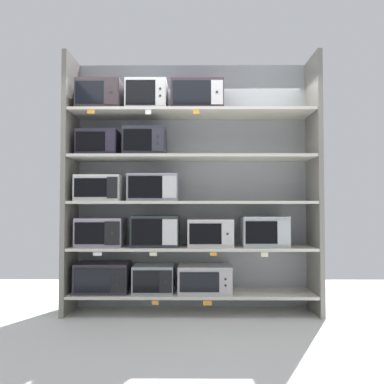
# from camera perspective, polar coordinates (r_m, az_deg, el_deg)

# --- Properties ---
(ground) EXTENTS (6.59, 6.00, 0.02)m
(ground) POSITION_cam_1_polar(r_m,az_deg,el_deg) (3.59, -0.11, -20.60)
(ground) COLOR silver
(back_panel) EXTENTS (2.79, 0.04, 2.77)m
(back_panel) POSITION_cam_1_polar(r_m,az_deg,el_deg) (4.69, 0.02, 1.02)
(back_panel) COLOR #9EA3A8
(back_panel) RESTS_ON ground
(upright_left) EXTENTS (0.05, 0.51, 2.77)m
(upright_left) POSITION_cam_1_polar(r_m,az_deg,el_deg) (4.62, -16.67, 1.16)
(upright_left) COLOR gray
(upright_left) RESTS_ON ground
(upright_right) EXTENTS (0.05, 0.51, 2.77)m
(upright_right) POSITION_cam_1_polar(r_m,az_deg,el_deg) (4.60, 16.73, 1.17)
(upright_right) COLOR gray
(upright_right) RESTS_ON ground
(shelf_0) EXTENTS (2.59, 0.51, 0.03)m
(shelf_0) POSITION_cam_1_polar(r_m,az_deg,el_deg) (4.50, -0.00, -13.98)
(shelf_0) COLOR beige
(shelf_0) RESTS_ON ground
(microwave_0) EXTENTS (0.56, 0.41, 0.31)m
(microwave_0) POSITION_cam_1_polar(r_m,az_deg,el_deg) (4.57, -12.30, -11.56)
(microwave_0) COLOR #302B33
(microwave_0) RESTS_ON shelf_0
(microwave_1) EXTENTS (0.43, 0.38, 0.29)m
(microwave_1) POSITION_cam_1_polar(r_m,az_deg,el_deg) (4.49, -5.37, -11.94)
(microwave_1) COLOR #97A5A9
(microwave_1) RESTS_ON shelf_0
(microwave_2) EXTENTS (0.56, 0.44, 0.29)m
(microwave_2) POSITION_cam_1_polar(r_m,az_deg,el_deg) (4.47, 1.77, -11.99)
(microwave_2) COLOR #BBB6B9
(microwave_2) RESTS_ON shelf_0
(price_tag_0) EXTENTS (0.07, 0.00, 0.04)m
(price_tag_0) POSITION_cam_1_polar(r_m,az_deg,el_deg) (4.28, -5.16, -15.16)
(price_tag_0) COLOR orange
(price_tag_1) EXTENTS (0.09, 0.00, 0.05)m
(price_tag_1) POSITION_cam_1_polar(r_m,az_deg,el_deg) (4.26, 2.18, -15.25)
(price_tag_1) COLOR orange
(shelf_1) EXTENTS (2.59, 0.51, 0.03)m
(shelf_1) POSITION_cam_1_polar(r_m,az_deg,el_deg) (4.43, -0.00, -7.80)
(shelf_1) COLOR beige
(microwave_3) EXTENTS (0.50, 0.37, 0.30)m
(microwave_3) POSITION_cam_1_polar(r_m,az_deg,el_deg) (4.53, -12.64, -5.50)
(microwave_3) COLOR #A599AE
(microwave_3) RESTS_ON shelf_1
(microwave_4) EXTENTS (0.50, 0.40, 0.33)m
(microwave_4) POSITION_cam_1_polar(r_m,az_deg,el_deg) (4.43, -5.10, -5.45)
(microwave_4) COLOR #293131
(microwave_4) RESTS_ON shelf_1
(microwave_5) EXTENTS (0.49, 0.35, 0.29)m
(microwave_5) POSITION_cam_1_polar(r_m,az_deg,el_deg) (4.41, 2.57, -5.72)
(microwave_5) COLOR silver
(microwave_5) RESTS_ON shelf_1
(microwave_6) EXTENTS (0.49, 0.38, 0.32)m
(microwave_6) POSITION_cam_1_polar(r_m,az_deg,el_deg) (4.47, 10.07, -5.45)
(microwave_6) COLOR #B0B9B9
(microwave_6) RESTS_ON shelf_1
(price_tag_2) EXTENTS (0.09, 0.00, 0.03)m
(price_tag_2) POSITION_cam_1_polar(r_m,az_deg,el_deg) (4.29, -13.08, -8.43)
(price_tag_2) COLOR white
(price_tag_3) EXTENTS (0.08, 0.00, 0.04)m
(price_tag_3) POSITION_cam_1_polar(r_m,az_deg,el_deg) (4.20, -5.44, -8.64)
(price_tag_3) COLOR beige
(price_tag_4) EXTENTS (0.07, 0.00, 0.03)m
(price_tag_4) POSITION_cam_1_polar(r_m,az_deg,el_deg) (4.18, 3.04, -8.65)
(price_tag_4) COLOR orange
(price_tag_5) EXTENTS (0.07, 0.00, 0.05)m
(price_tag_5) POSITION_cam_1_polar(r_m,az_deg,el_deg) (4.24, 10.12, -8.61)
(price_tag_5) COLOR beige
(shelf_2) EXTENTS (2.59, 0.51, 0.03)m
(shelf_2) POSITION_cam_1_polar(r_m,az_deg,el_deg) (4.41, -0.00, -1.49)
(shelf_2) COLOR beige
(microwave_7) EXTENTS (0.48, 0.43, 0.28)m
(microwave_7) POSITION_cam_1_polar(r_m,az_deg,el_deg) (4.52, -12.72, 0.48)
(microwave_7) COLOR silver
(microwave_7) RESTS_ON shelf_2
(microwave_8) EXTENTS (0.53, 0.36, 0.29)m
(microwave_8) POSITION_cam_1_polar(r_m,az_deg,el_deg) (4.43, -5.42, 0.60)
(microwave_8) COLOR #9999A7
(microwave_8) RESTS_ON shelf_2
(shelf_3) EXTENTS (2.59, 0.51, 0.03)m
(shelf_3) POSITION_cam_1_polar(r_m,az_deg,el_deg) (4.44, -0.00, 4.80)
(shelf_3) COLOR beige
(microwave_9) EXTENTS (0.43, 0.35, 0.28)m
(microwave_9) POSITION_cam_1_polar(r_m,az_deg,el_deg) (4.58, -12.93, 6.59)
(microwave_9) COLOR #2B2638
(microwave_9) RESTS_ON shelf_3
(microwave_10) EXTENTS (0.45, 0.39, 0.30)m
(microwave_10) POSITION_cam_1_polar(r_m,az_deg,el_deg) (4.49, -6.56, 6.88)
(microwave_10) COLOR #2E2D37
(microwave_10) RESTS_ON shelf_3
(shelf_4) EXTENTS (2.59, 0.51, 0.03)m
(shelf_4) POSITION_cam_1_polar(r_m,az_deg,el_deg) (4.52, -0.00, 10.93)
(shelf_4) COLOR beige
(microwave_11) EXTENTS (0.47, 0.42, 0.33)m
(microwave_11) POSITION_cam_1_polar(r_m,az_deg,el_deg) (4.68, -12.64, 12.79)
(microwave_11) COLOR #352B30
(microwave_11) RESTS_ON shelf_4
(microwave_12) EXTENTS (0.44, 0.35, 0.34)m
(microwave_12) POSITION_cam_1_polar(r_m,az_deg,el_deg) (4.59, -6.33, 13.09)
(microwave_12) COLOR silver
(microwave_12) RESTS_ON shelf_4
(microwave_13) EXTENTS (0.56, 0.42, 0.32)m
(microwave_13) POSITION_cam_1_polar(r_m,az_deg,el_deg) (4.56, 0.71, 13.08)
(microwave_13) COLOR #342731
(microwave_13) RESTS_ON shelf_4
(price_tag_6) EXTENTS (0.08, 0.00, 0.04)m
(price_tag_6) POSITION_cam_1_polar(r_m,az_deg,el_deg) (4.40, -13.94, 10.85)
(price_tag_6) COLOR orange
(price_tag_7) EXTENTS (0.06, 0.00, 0.05)m
(price_tag_7) POSITION_cam_1_polar(r_m,az_deg,el_deg) (4.29, -6.14, 11.06)
(price_tag_7) COLOR white
(price_tag_8) EXTENTS (0.06, 0.00, 0.05)m
(price_tag_8) POSITION_cam_1_polar(r_m,az_deg,el_deg) (4.26, 0.59, 11.16)
(price_tag_8) COLOR orange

